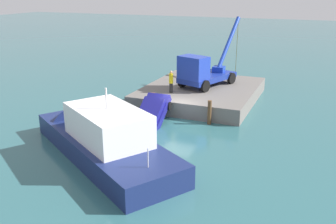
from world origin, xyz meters
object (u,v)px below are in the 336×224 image
object	(u,v)px
dock_worker	(171,81)
salvaged_car	(150,117)
crane_truck	(203,71)
moored_yacht	(91,138)

from	to	relation	value
dock_worker	salvaged_car	xyz separation A→B (m)	(4.73, 0.33, -1.51)
crane_truck	dock_worker	bearing A→B (deg)	-31.98
dock_worker	moored_yacht	world-z (taller)	moored_yacht
dock_worker	salvaged_car	bearing A→B (deg)	3.97
crane_truck	salvaged_car	world-z (taller)	crane_truck
dock_worker	salvaged_car	world-z (taller)	dock_worker
moored_yacht	dock_worker	bearing A→B (deg)	170.87
crane_truck	salvaged_car	size ratio (longest dim) A/B	2.21
crane_truck	moored_yacht	xyz separation A→B (m)	(12.39, -3.32, -2.05)
dock_worker	salvaged_car	size ratio (longest dim) A/B	0.46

